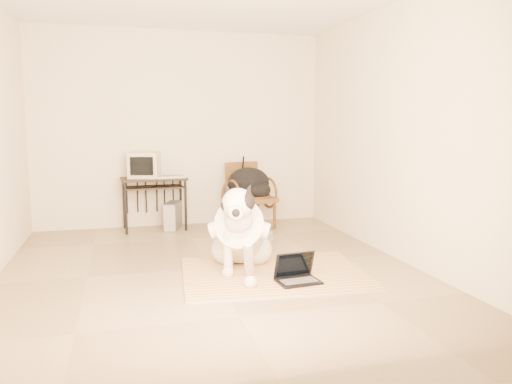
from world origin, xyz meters
name	(u,v)px	position (x,y,z in m)	size (l,w,h in m)	color
floor	(210,268)	(0.00, 0.00, 0.00)	(4.50, 4.50, 0.00)	#8B7555
wall_back	(181,129)	(0.00, 2.25, 1.35)	(4.50, 4.50, 0.00)	beige
wall_front	(278,141)	(0.00, -2.25, 1.35)	(4.50, 4.50, 0.00)	beige
wall_right	(393,132)	(2.00, 0.00, 1.35)	(4.50, 4.50, 0.00)	beige
rug	(274,274)	(0.56, -0.38, 0.01)	(1.85, 1.48, 0.02)	orange
dog	(240,234)	(0.28, -0.16, 0.37)	(0.67, 1.29, 0.93)	silver
laptop	(297,275)	(0.68, -0.69, 0.08)	(0.40, 0.31, 0.26)	black
computer_desk	(154,185)	(-0.41, 1.97, 0.61)	(0.88, 0.52, 0.71)	black
crt_monitor	(144,165)	(-0.53, 2.01, 0.88)	(0.46, 0.44, 0.34)	#C2B698
desk_keyboard	(171,177)	(-0.19, 1.86, 0.72)	(0.38, 0.14, 0.03)	#C2B698
pc_tower	(173,216)	(-0.17, 1.95, 0.18)	(0.29, 0.43, 0.37)	#4F4F51
rattan_chair	(248,195)	(0.87, 1.85, 0.45)	(0.71, 0.70, 0.89)	brown
backpack	(250,184)	(0.88, 1.78, 0.61)	(0.58, 0.51, 0.43)	black
sneaker_left	(240,236)	(0.57, 1.12, 0.05)	(0.28, 0.33, 0.11)	silver
sneaker_right	(266,238)	(0.87, 0.94, 0.04)	(0.25, 0.30, 0.10)	silver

